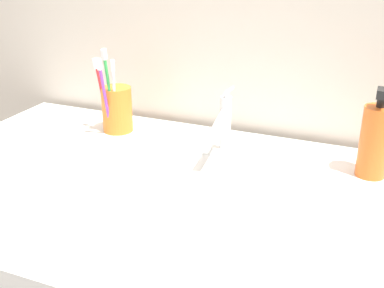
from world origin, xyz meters
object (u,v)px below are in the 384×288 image
(toothbrush_white, at_px, (114,92))
(toothbrush_red, at_px, (101,90))
(toothbrush_cup, at_px, (117,109))
(toothbrush_purple, at_px, (104,92))
(soap_dispenser, at_px, (375,140))
(toothbrush_green, at_px, (109,87))
(faucet, at_px, (222,125))

(toothbrush_white, distance_m, toothbrush_red, 0.04)
(toothbrush_cup, distance_m, toothbrush_red, 0.06)
(toothbrush_cup, distance_m, toothbrush_purple, 0.07)
(soap_dispenser, bearing_deg, toothbrush_red, 179.94)
(toothbrush_purple, relative_size, soap_dispenser, 1.04)
(toothbrush_white, height_order, toothbrush_purple, toothbrush_purple)
(toothbrush_white, distance_m, toothbrush_purple, 0.02)
(toothbrush_green, bearing_deg, toothbrush_purple, -104.09)
(toothbrush_cup, xyz_separation_m, toothbrush_green, (0.00, -0.03, 0.07))
(toothbrush_red, bearing_deg, toothbrush_cup, 35.37)
(faucet, bearing_deg, soap_dispenser, 3.85)
(toothbrush_green, xyz_separation_m, toothbrush_red, (-0.03, 0.01, -0.01))
(toothbrush_red, relative_size, soap_dispenser, 0.98)
(toothbrush_purple, bearing_deg, toothbrush_white, 56.96)
(toothbrush_cup, bearing_deg, toothbrush_green, -86.20)
(toothbrush_cup, relative_size, toothbrush_red, 0.62)
(toothbrush_cup, height_order, toothbrush_purple, toothbrush_purple)
(faucet, xyz_separation_m, toothbrush_green, (-0.28, 0.01, 0.05))
(toothbrush_green, bearing_deg, toothbrush_red, 155.89)
(toothbrush_purple, bearing_deg, soap_dispenser, 2.69)
(faucet, xyz_separation_m, toothbrush_red, (-0.31, 0.02, 0.04))
(toothbrush_green, height_order, toothbrush_white, toothbrush_green)
(faucet, height_order, toothbrush_white, toothbrush_white)
(toothbrush_cup, distance_m, toothbrush_white, 0.06)
(toothbrush_green, distance_m, toothbrush_white, 0.02)
(faucet, relative_size, toothbrush_white, 0.94)
(toothbrush_green, relative_size, toothbrush_red, 1.16)
(toothbrush_green, distance_m, toothbrush_purple, 0.02)
(toothbrush_red, xyz_separation_m, soap_dispenser, (0.61, -0.00, -0.03))
(faucet, bearing_deg, toothbrush_green, 178.40)
(faucet, relative_size, toothbrush_purple, 0.90)
(toothbrush_red, height_order, toothbrush_purple, toothbrush_purple)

